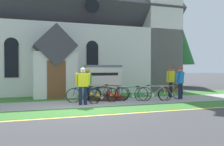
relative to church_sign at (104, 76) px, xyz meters
name	(u,v)px	position (x,y,z in m)	size (l,w,h in m)	color
ground	(66,99)	(-2.03, 0.41, -1.23)	(140.00, 140.00, 0.00)	#3D3D3F
sidewalk_slab	(113,102)	(-0.10, -1.80, -1.23)	(32.00, 2.64, 0.01)	#99968E
grass_verge	(131,108)	(-0.10, -3.99, -1.23)	(32.00, 1.74, 0.01)	#38722D
church_lawn	(98,97)	(-0.10, 0.80, -1.23)	(24.00, 2.54, 0.01)	#38722D
curb_paint_stripe	(142,112)	(-0.10, -5.01, -1.23)	(28.00, 0.16, 0.01)	yellow
church_building	(80,34)	(0.21, 7.05, 3.30)	(14.22, 12.35, 13.13)	silver
church_sign	(104,76)	(0.00, 0.00, 0.00)	(2.28, 0.24, 1.86)	slate
flower_bed	(106,97)	(0.00, -0.41, -1.15)	(2.38, 2.38, 0.34)	#382319
bicycle_black	(132,94)	(0.91, -1.79, -0.86)	(1.69, 0.49, 0.79)	black
bicycle_red	(103,95)	(-0.66, -2.00, -0.86)	(1.72, 0.55, 0.81)	black
bicycle_blue	(171,93)	(3.18, -1.91, -0.86)	(1.68, 0.28, 0.82)	black
bicycle_silver	(84,95)	(-1.48, -1.45, -0.86)	(1.76, 0.18, 0.80)	black
bicycle_yellow	(155,93)	(2.08, -2.08, -0.85)	(1.69, 0.61, 0.84)	black
bicycle_orange	(113,93)	(0.12, -1.14, -0.84)	(1.68, 0.61, 0.86)	black
cyclist_in_green_jersey	(171,79)	(3.74, -1.01, -0.18)	(0.66, 0.41, 1.77)	#191E38
cyclist_in_yellow_jersey	(180,80)	(3.74, -1.94, -0.21)	(0.62, 0.44, 1.74)	#191E38
cyclist_in_white_jersey	(87,82)	(-1.15, -0.81, -0.26)	(0.53, 0.49, 1.66)	black
cyclist_in_blue_jersey	(83,83)	(-1.75, -2.36, -0.24)	(0.66, 0.28, 1.70)	#191E38
roadside_conifer	(174,33)	(9.41, 7.32, 3.83)	(3.95, 3.95, 8.07)	#3D2D1E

